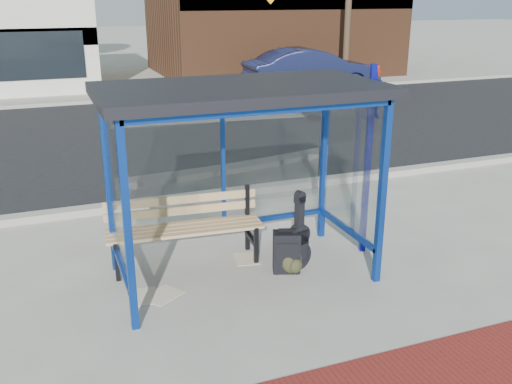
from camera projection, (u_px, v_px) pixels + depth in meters
name	position (u px, v px, depth m)	size (l,w,h in m)	color
ground	(243.00, 274.00, 7.31)	(120.00, 120.00, 0.00)	#B2ADA0
curb_near	(186.00, 198.00, 9.84)	(60.00, 0.25, 0.12)	gray
street_asphalt	(136.00, 136.00, 14.36)	(60.00, 10.00, 0.00)	black
curb_far	(109.00, 100.00, 18.83)	(60.00, 0.25, 0.12)	gray
far_sidewalk	(103.00, 93.00, 20.53)	(60.00, 4.00, 0.01)	#B2ADA0
bus_shelter	(240.00, 114.00, 6.69)	(3.30, 1.80, 2.42)	navy
bench	(184.00, 224.00, 7.47)	(2.06, 0.66, 0.96)	black
guitar_bag	(299.00, 243.00, 7.34)	(0.38, 0.22, 1.01)	black
suitcase	(287.00, 252.00, 7.29)	(0.40, 0.32, 0.60)	black
backpack	(292.00, 260.00, 7.30)	(0.35, 0.33, 0.37)	#2A2A17
sign_post	(369.00, 150.00, 7.51)	(0.14, 0.32, 2.57)	#0C1089
newspaper_a	(143.00, 297.00, 6.76)	(0.42, 0.33, 0.01)	white
newspaper_b	(163.00, 295.00, 6.80)	(0.42, 0.33, 0.01)	white
newspaper_c	(247.00, 259.00, 7.72)	(0.40, 0.31, 0.01)	white
parked_car	(311.00, 71.00, 20.39)	(1.67, 4.79, 1.58)	#191F47
fire_hydrant	(378.00, 72.00, 23.21)	(0.30, 0.20, 0.67)	#B81A0D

